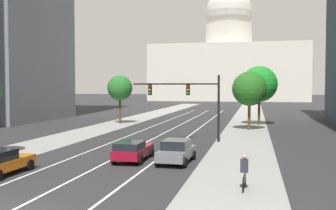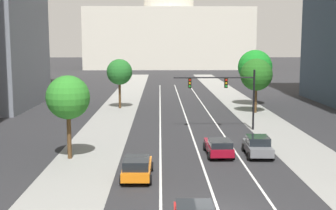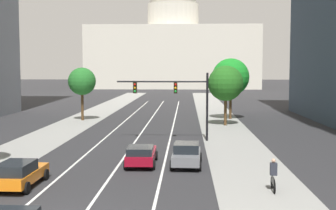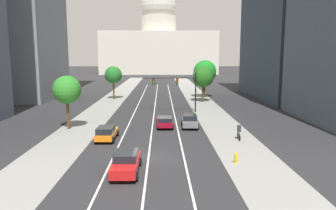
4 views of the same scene
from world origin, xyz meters
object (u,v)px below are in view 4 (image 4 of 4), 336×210
at_px(car_red, 126,162).
at_px(street_tree_mid_left, 113,75).
at_px(car_gray, 190,121).
at_px(traffic_signal_mast, 178,85).
at_px(cyclist, 239,132).
at_px(street_tree_near_right, 203,77).
at_px(street_tree_far_right, 205,72).
at_px(capitol_building, 159,45).
at_px(car_crimson, 165,121).
at_px(fire_hydrant, 236,158).
at_px(car_orange, 106,133).
at_px(street_tree_near_left, 67,90).

bearing_deg(car_red, street_tree_mid_left, 10.02).
bearing_deg(car_gray, traffic_signal_mast, 6.97).
height_order(cyclist, street_tree_mid_left, street_tree_mid_left).
xyz_separation_m(street_tree_near_right, street_tree_far_right, (1.17, 6.44, 0.59)).
distance_m(capitol_building, cyclist, 126.54).
distance_m(car_crimson, car_red, 15.52).
bearing_deg(car_crimson, fire_hydrant, -158.21).
distance_m(capitol_building, car_red, 135.38).
bearing_deg(car_orange, street_tree_far_right, -22.35).
xyz_separation_m(car_gray, fire_hydrant, (2.56, -13.22, -0.32)).
bearing_deg(capitol_building, car_red, -90.64).
distance_m(car_gray, street_tree_far_right, 28.81).
distance_m(car_crimson, cyclist, 9.63).
relative_size(car_crimson, street_tree_far_right, 0.59).
bearing_deg(street_tree_mid_left, capitol_building, 84.93).
xyz_separation_m(car_crimson, street_tree_far_right, (8.49, 27.84, 4.57)).
bearing_deg(fire_hydrant, street_tree_mid_left, 111.51).
xyz_separation_m(street_tree_mid_left, street_tree_far_right, (18.32, 2.14, 0.52)).
bearing_deg(capitol_building, street_tree_far_right, -83.78).
relative_size(car_crimson, street_tree_near_left, 0.72).
bearing_deg(traffic_signal_mast, car_crimson, -101.64).
height_order(cyclist, street_tree_near_right, street_tree_near_right).
bearing_deg(street_tree_far_right, capitol_building, 96.22).
xyz_separation_m(car_red, street_tree_far_right, (11.49, 43.06, 4.49)).
bearing_deg(capitol_building, fire_hydrant, -86.96).
bearing_deg(street_tree_near_right, traffic_signal_mast, -115.27).
relative_size(street_tree_near_left, street_tree_far_right, 0.82).
height_order(car_gray, street_tree_near_left, street_tree_near_left).
xyz_separation_m(capitol_building, cyclist, (9.01, -125.56, -12.88)).
xyz_separation_m(car_orange, street_tree_far_right, (14.49, 33.68, 4.53)).
relative_size(car_orange, car_red, 0.95).
height_order(capitol_building, car_gray, capitol_building).
bearing_deg(street_tree_near_right, car_red, -105.74).
xyz_separation_m(car_gray, street_tree_near_left, (-14.31, -0.55, 3.82)).
relative_size(car_crimson, fire_hydrant, 4.94).
bearing_deg(street_tree_mid_left, street_tree_near_right, -14.08).
distance_m(car_orange, street_tree_mid_left, 32.02).
distance_m(traffic_signal_mast, fire_hydrant, 24.26).
bearing_deg(cyclist, traffic_signal_mast, 21.33).
relative_size(fire_hydrant, street_tree_near_left, 0.15).
height_order(cyclist, street_tree_near_left, street_tree_near_left).
bearing_deg(street_tree_mid_left, car_crimson, -69.08).
distance_m(car_gray, street_tree_near_left, 14.82).
xyz_separation_m(car_crimson, car_gray, (2.99, -0.08, 0.06)).
bearing_deg(car_gray, fire_hydrant, -166.66).
bearing_deg(car_gray, cyclist, -140.41).
relative_size(car_gray, street_tree_near_right, 0.62).
bearing_deg(street_tree_near_left, street_tree_far_right, 55.17).
height_order(car_red, street_tree_mid_left, street_tree_mid_left).
relative_size(capitol_building, traffic_signal_mast, 6.71).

